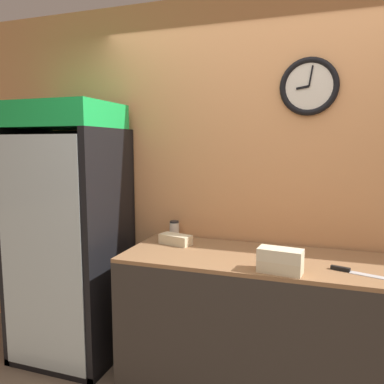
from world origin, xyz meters
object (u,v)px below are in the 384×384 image
sandwich_stack_bottom (280,267)px  beverage_cooler (73,220)px  sandwich_flat_left (176,239)px  sandwich_stack_middle (280,255)px  chefs_knife (353,272)px  condiment_jar (174,229)px

sandwich_stack_bottom → beverage_cooler: bearing=168.5°
sandwich_flat_left → sandwich_stack_middle: bearing=-25.9°
chefs_knife → beverage_cooler: bearing=174.2°
sandwich_flat_left → sandwich_stack_bottom: bearing=-25.9°
sandwich_stack_bottom → sandwich_flat_left: bearing=154.1°
sandwich_stack_middle → condiment_jar: (-0.85, 0.55, -0.04)m
chefs_knife → sandwich_stack_bottom: bearing=-162.1°
beverage_cooler → condiment_jar: 0.79m
chefs_knife → sandwich_flat_left: bearing=167.8°
beverage_cooler → chefs_knife: bearing=-5.8°
sandwich_stack_bottom → sandwich_flat_left: sandwich_flat_left is taller
sandwich_flat_left → chefs_knife: bearing=-12.2°
chefs_knife → condiment_jar: condiment_jar is taller
condiment_jar → sandwich_stack_middle: bearing=-32.9°
beverage_cooler → sandwich_stack_middle: size_ratio=7.58×
sandwich_stack_bottom → sandwich_stack_middle: size_ratio=1.00×
sandwich_stack_middle → beverage_cooler: bearing=168.5°
sandwich_flat_left → chefs_knife: size_ratio=0.76×
condiment_jar → chefs_knife: bearing=-19.0°
sandwich_stack_bottom → sandwich_flat_left: 0.86m
beverage_cooler → condiment_jar: beverage_cooler is taller
beverage_cooler → chefs_knife: 2.00m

